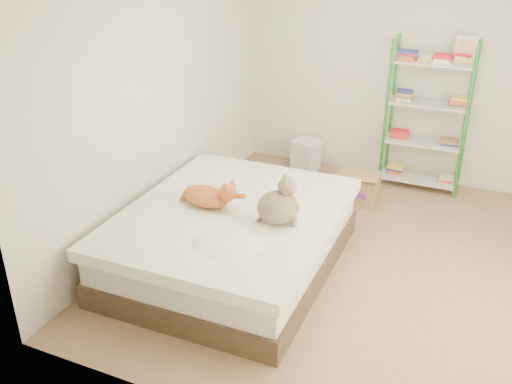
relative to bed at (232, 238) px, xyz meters
The scene contains 7 objects.
room 1.49m from the bed, 28.70° to the left, with size 3.81×4.21×2.61m.
bed is the anchor object (origin of this frame).
orange_cat 0.46m from the bed, behind, with size 0.54×0.29×0.22m, color orange, non-canonical shape.
grey_cat 0.67m from the bed, ahead, with size 0.31×0.37×0.42m, color gray, non-canonical shape.
shelf_unit 2.77m from the bed, 62.42° to the left, with size 0.88×0.36×1.74m.
cardboard_box 1.86m from the bed, 68.33° to the left, with size 0.47×0.46×0.37m.
white_bin 2.37m from the bed, 93.26° to the left, with size 0.39×0.36×0.37m.
Camera 1 is at (1.01, -4.43, 2.82)m, focal length 40.00 mm.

